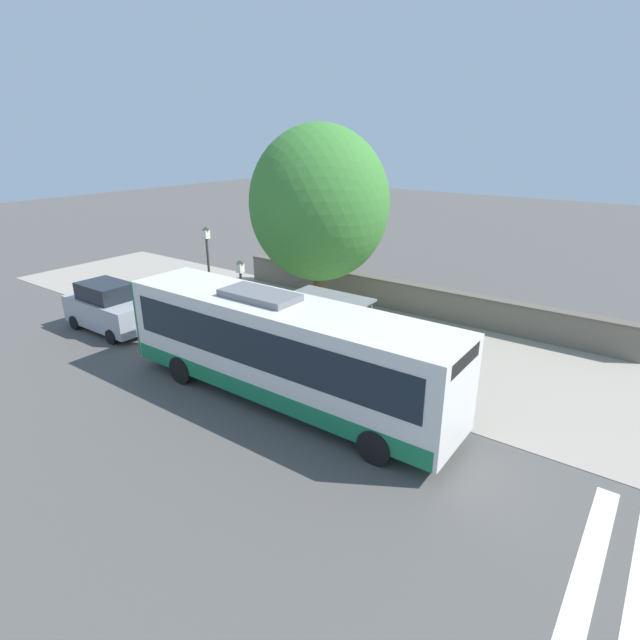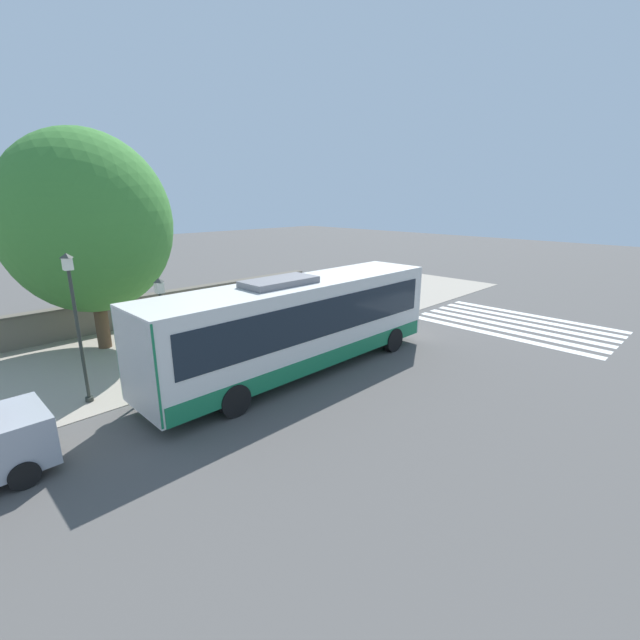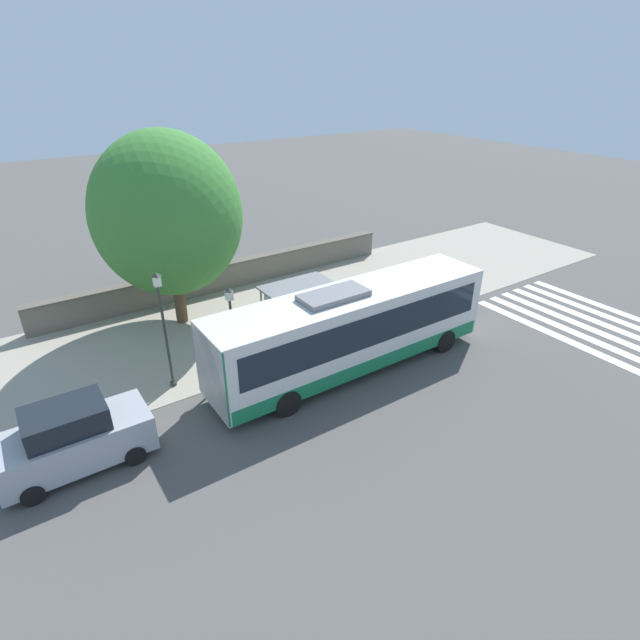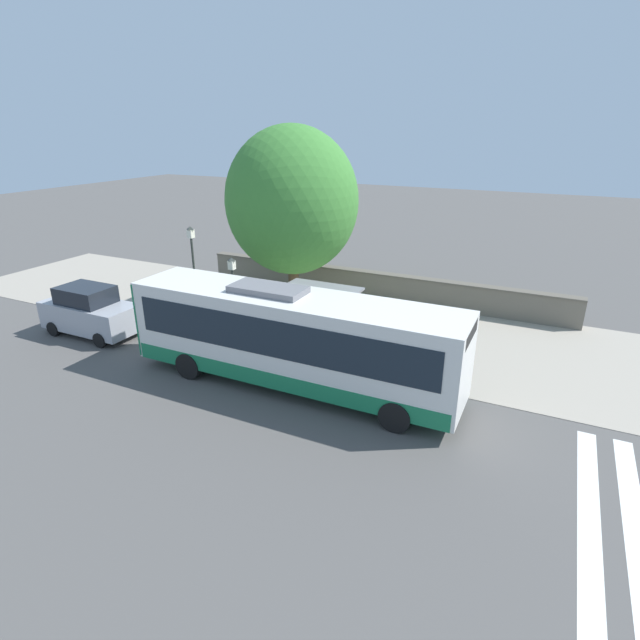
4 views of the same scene
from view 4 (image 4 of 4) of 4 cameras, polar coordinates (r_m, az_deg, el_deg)
ground_plane at (r=19.63m, az=-2.38°, el=-4.81°), size 120.00×120.00×0.00m
sidewalk_plaza at (r=23.34m, az=2.81°, el=-0.39°), size 9.00×44.00×0.02m
stone_wall at (r=26.67m, az=6.27°, el=3.97°), size 0.60×20.00×1.46m
bus at (r=17.19m, az=-3.27°, el=-1.98°), size 2.65×11.84×3.58m
bus_shelter at (r=20.11m, az=0.29°, el=2.54°), size 1.71×3.11×2.62m
pedestrian at (r=17.44m, az=12.90°, el=-5.40°), size 0.34×0.22×1.65m
bench at (r=22.39m, az=8.14°, el=-0.27°), size 0.40×1.71×0.88m
street_lamp_near at (r=20.91m, az=-9.85°, el=3.10°), size 0.28×0.28×3.70m
street_lamp_far at (r=22.56m, az=-14.19°, el=5.56°), size 0.28×0.28×4.67m
shade_tree at (r=24.87m, az=-3.21°, el=13.37°), size 6.46×6.46×8.77m
parked_car_behind_bus at (r=24.02m, az=-24.79°, el=0.86°), size 2.00×4.36×2.18m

